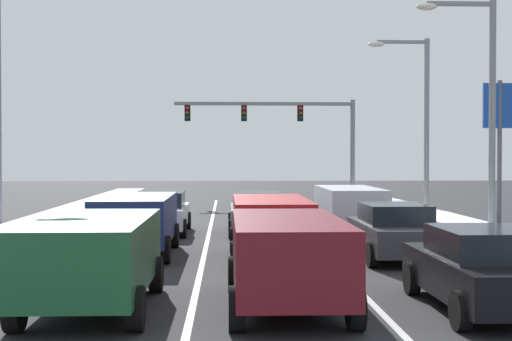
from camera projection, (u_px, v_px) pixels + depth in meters
name	position (u px, v px, depth m)	size (l,w,h in m)	color
ground_plane	(262.00, 250.00, 21.94)	(120.00, 120.00, 0.00)	#28282B
lane_stripe_between_right_lane_and_center_lane	(305.00, 236.00, 25.73)	(0.14, 40.98, 0.01)	silver
lane_stripe_between_center_lane_and_left_lane	(208.00, 236.00, 25.60)	(0.14, 40.98, 0.01)	silver
snow_bank_right_shoulder	(454.00, 227.00, 25.94)	(1.71, 40.98, 0.56)	white
snow_bank_left_shoulder	(55.00, 226.00, 25.37)	(1.69, 40.98, 0.76)	white
sedan_black_right_lane_nearest	(483.00, 269.00, 13.26)	(2.00, 4.50, 1.51)	black
sedan_charcoal_right_lane_second	(394.00, 231.00, 19.92)	(2.00, 4.50, 1.51)	#38383D
suv_silver_right_lane_third	(350.00, 206.00, 26.25)	(2.16, 4.90, 1.67)	#B7BABF
suv_maroon_center_lane_nearest	(287.00, 254.00, 13.39)	(2.16, 4.90, 1.67)	maroon
suv_red_center_lane_second	(271.00, 223.00, 19.54)	(2.16, 4.90, 1.67)	maroon
sedan_gray_center_lane_third	(256.00, 213.00, 26.35)	(2.00, 4.50, 1.51)	slate
suv_green_left_lane_nearest	(94.00, 254.00, 13.33)	(2.16, 4.90, 1.67)	#1E5633
suv_navy_left_lane_second	(136.00, 219.00, 20.68)	(2.16, 4.90, 1.67)	navy
sedan_white_left_lane_third	(161.00, 212.00, 26.47)	(2.00, 4.50, 1.51)	silver
traffic_light_gantry	(290.00, 124.00, 44.28)	(10.94, 0.47, 6.20)	slate
street_lamp_right_mid	(481.00, 96.00, 24.00)	(2.66, 0.36, 7.93)	gray
street_lamp_right_far	(418.00, 111.00, 31.44)	(2.66, 0.36, 7.83)	gray
street_lamp_left_mid	(9.00, 85.00, 22.38)	(2.66, 0.36, 8.33)	gray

